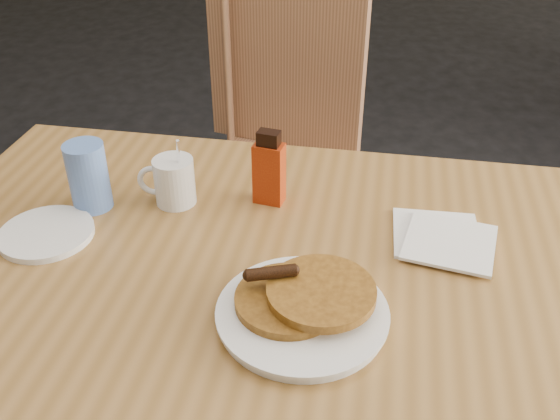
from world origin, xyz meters
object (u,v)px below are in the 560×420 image
at_px(chair_main_far, 282,129).
at_px(pancake_plate, 303,307).
at_px(main_table, 263,282).
at_px(blue_tumbler, 88,176).
at_px(syrup_bottle, 269,170).
at_px(coffee_mug, 173,180).

xyz_separation_m(chair_main_far, pancake_plate, (0.09, -0.90, 0.15)).
bearing_deg(main_table, blue_tumbler, 155.94).
bearing_deg(syrup_bottle, pancake_plate, -61.86).
height_order(syrup_bottle, blue_tumbler, syrup_bottle).
height_order(chair_main_far, blue_tumbler, chair_main_far).
distance_m(main_table, syrup_bottle, 0.22).
xyz_separation_m(pancake_plate, syrup_bottle, (-0.08, 0.32, 0.05)).
distance_m(main_table, blue_tumbler, 0.39).
bearing_deg(pancake_plate, blue_tumbler, 146.26).
relative_size(main_table, chair_main_far, 1.36).
relative_size(chair_main_far, pancake_plate, 3.98).
relative_size(main_table, coffee_mug, 9.74).
xyz_separation_m(chair_main_far, syrup_bottle, (0.02, -0.58, 0.20)).
xyz_separation_m(main_table, syrup_bottle, (-0.01, 0.19, 0.11)).
height_order(chair_main_far, pancake_plate, chair_main_far).
distance_m(pancake_plate, coffee_mug, 0.40).
distance_m(chair_main_far, blue_tumbler, 0.73).
xyz_separation_m(chair_main_far, coffee_mug, (-0.16, -0.60, 0.18)).
bearing_deg(chair_main_far, coffee_mug, -87.51).
bearing_deg(syrup_bottle, coffee_mug, -160.38).
bearing_deg(blue_tumbler, main_table, -24.06).
bearing_deg(chair_main_far, syrup_bottle, -70.63).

